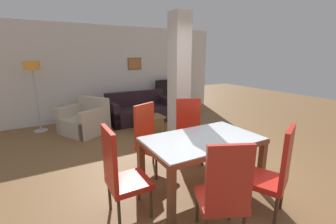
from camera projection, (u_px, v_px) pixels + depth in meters
name	position (u px, v px, depth m)	size (l,w,h in m)	color
ground_plane	(200.00, 188.00, 3.24)	(18.00, 18.00, 0.00)	brown
back_wall	(110.00, 73.00, 6.73)	(7.20, 0.09, 2.70)	silver
divider_pillar	(179.00, 80.00, 4.71)	(0.34, 0.39, 2.70)	silver
dining_table	(202.00, 149.00, 3.09)	(1.56, 0.94, 0.77)	brown
dining_chair_head_left	(120.00, 173.00, 2.55)	(0.46, 0.46, 1.11)	red
dining_chair_far_left	(150.00, 137.00, 3.64)	(0.61, 0.61, 1.11)	#B62C16
dining_chair_near_right	(274.00, 171.00, 2.58)	(0.61, 0.61, 1.11)	red
dining_chair_near_left	(224.00, 192.00, 2.19)	(0.61, 0.61, 1.11)	red
dining_chair_far_right	(189.00, 129.00, 4.02)	(0.61, 0.61, 1.11)	red
sofa	(140.00, 111.00, 6.49)	(1.78, 0.95, 0.82)	black
armchair	(85.00, 121.00, 5.50)	(1.21, 1.25, 0.85)	#BCAD98
coffee_table	(150.00, 124.00, 5.60)	(0.64, 0.47, 0.39)	brown
bottle	(144.00, 114.00, 5.42)	(0.06, 0.06, 0.23)	#194C23
tv_stand	(165.00, 104.00, 7.60)	(1.22, 0.40, 0.49)	brown
tv_screen	(165.00, 89.00, 7.47)	(0.79, 0.26, 0.59)	black
floor_lamp	(33.00, 72.00, 5.32)	(0.35, 0.35, 1.74)	#B7B7BC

